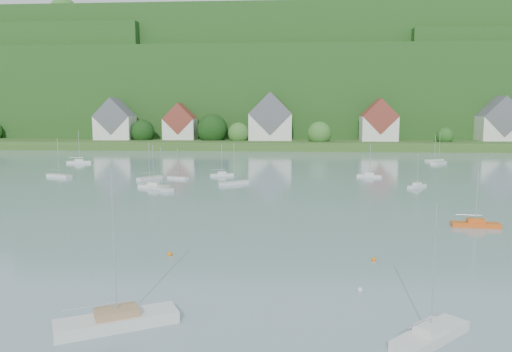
{
  "coord_description": "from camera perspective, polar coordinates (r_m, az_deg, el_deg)",
  "views": [
    {
      "loc": [
        12.85,
        -1.51,
        14.1
      ],
      "look_at": [
        7.44,
        75.0,
        4.0
      ],
      "focal_mm": 34.96,
      "sensor_mm": 36.0,
      "label": 1
    }
  ],
  "objects": [
    {
      "name": "far_sailboat_cluster",
      "position": [
        117.65,
        1.2,
        0.8
      ],
      "size": [
        207.95,
        68.13,
        8.71
      ],
      "color": "silver",
      "rests_on": "ground"
    },
    {
      "name": "near_sailboat_2",
      "position": [
        35.11,
        -15.62,
        -15.55
      ],
      "size": [
        7.92,
        5.66,
        10.56
      ],
      "rotation": [
        0.0,
        0.0,
        0.5
      ],
      "color": "silver",
      "rests_on": "ground"
    },
    {
      "name": "near_sailboat_5",
      "position": [
        66.6,
        23.82,
        -5.0
      ],
      "size": [
        5.74,
        2.1,
        7.58
      ],
      "rotation": [
        0.0,
        0.0,
        -0.09
      ],
      "color": "#D75417",
      "rests_on": "ground"
    },
    {
      "name": "village_building_2",
      "position": [
        189.71,
        1.69,
        6.34
      ],
      "size": [
        16.0,
        11.44,
        18.0
      ],
      "color": "silver",
      "rests_on": "far_shore_strip"
    },
    {
      "name": "mooring_buoy_2",
      "position": [
        49.06,
        13.34,
        -9.41
      ],
      "size": [
        0.43,
        0.43,
        0.43
      ],
      "primitive_type": "sphere",
      "color": "orange",
      "rests_on": "ground"
    },
    {
      "name": "village_building_0",
      "position": [
        200.4,
        -15.83,
        5.91
      ],
      "size": [
        14.0,
        10.4,
        16.0
      ],
      "color": "silver",
      "rests_on": "far_shore_strip"
    },
    {
      "name": "mooring_buoy_1",
      "position": [
        40.93,
        11.82,
        -12.81
      ],
      "size": [
        0.46,
        0.46,
        0.46
      ],
      "primitive_type": "sphere",
      "color": "silver",
      "rests_on": "ground"
    },
    {
      "name": "near_sailboat_3",
      "position": [
        33.94,
        19.37,
        -16.65
      ],
      "size": [
        5.78,
        5.71,
        8.57
      ],
      "rotation": [
        0.0,
        0.0,
        0.77
      ],
      "color": "silver",
      "rests_on": "ground"
    },
    {
      "name": "village_building_3",
      "position": [
        190.31,
        13.85,
        5.88
      ],
      "size": [
        13.0,
        10.4,
        15.5
      ],
      "color": "silver",
      "rests_on": "far_shore_strip"
    },
    {
      "name": "village_building_1",
      "position": [
        195.34,
        -8.67,
        5.85
      ],
      "size": [
        12.0,
        9.36,
        14.0
      ],
      "color": "silver",
      "rests_on": "far_shore_strip"
    },
    {
      "name": "village_building_4",
      "position": [
        206.52,
        26.11,
        5.49
      ],
      "size": [
        15.0,
        10.4,
        16.5
      ],
      "color": "silver",
      "rests_on": "far_shore_strip"
    },
    {
      "name": "mooring_buoy_3",
      "position": [
        50.16,
        -9.81,
        -8.94
      ],
      "size": [
        0.46,
        0.46,
        0.46
      ],
      "primitive_type": "sphere",
      "color": "orange",
      "rests_on": "ground"
    },
    {
      "name": "far_shore_strip",
      "position": [
        202.31,
        0.4,
        3.93
      ],
      "size": [
        600.0,
        60.0,
        3.0
      ],
      "primitive_type": "cube",
      "color": "#31541F",
      "rests_on": "ground"
    },
    {
      "name": "forested_ridge",
      "position": [
        270.51,
        1.43,
        9.36
      ],
      "size": [
        620.0,
        181.22,
        69.89
      ],
      "color": "#153A12",
      "rests_on": "ground"
    }
  ]
}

